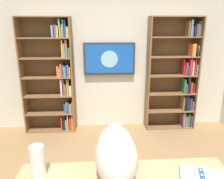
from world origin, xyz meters
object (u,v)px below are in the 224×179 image
Objects in this scene: cat at (116,153)px; open_binder at (202,176)px; bookshelf_left at (178,76)px; bookshelf_right at (54,77)px; paper_towel_roll at (38,161)px; wall_mounted_tv at (109,59)px.

cat is 1.77× the size of open_binder.
bookshelf_left is 1.00× the size of bookshelf_right.
cat is 2.70× the size of paper_towel_roll.
wall_mounted_tv is at bearing -3.86° from bookshelf_left.
bookshelf_right reaches higher than paper_towel_roll.
bookshelf_left is at bearing -128.94° from paper_towel_roll.
bookshelf_right is 3.00× the size of cat.
paper_towel_roll is at bearing 97.49° from bookshelf_right.
cat is at bearing 175.80° from paper_towel_roll.
bookshelf_left reaches higher than wall_mounted_tv.
bookshelf_left is 3.02× the size of cat.
bookshelf_left is 5.33× the size of open_binder.
cat is (0.07, 2.48, -0.35)m from wall_mounted_tv.
open_binder is (0.65, 2.45, -0.24)m from bookshelf_left.
paper_towel_roll reaches higher than open_binder.
wall_mounted_tv is 2.50m from cat.
wall_mounted_tv reaches higher than open_binder.
wall_mounted_tv is 2.56m from paper_towel_roll.
open_binder is (-0.59, 2.54, -0.54)m from wall_mounted_tv.
wall_mounted_tv is 2.41× the size of open_binder.
paper_towel_roll is (1.90, 2.35, -0.12)m from bookshelf_left.
bookshelf_left is 2.22× the size of wall_mounted_tv.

